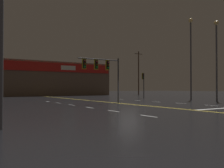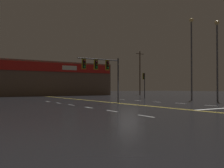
% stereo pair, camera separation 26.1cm
% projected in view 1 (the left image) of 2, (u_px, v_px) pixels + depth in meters
% --- Properties ---
extents(ground_plane, '(200.00, 200.00, 0.00)m').
position_uv_depth(ground_plane, '(129.00, 104.00, 24.11)').
color(ground_plane, black).
extents(road_markings, '(15.36, 60.00, 0.01)m').
position_uv_depth(road_markings, '(147.00, 105.00, 23.34)').
color(road_markings, gold).
rests_on(road_markings, ground).
extents(traffic_signal_median, '(4.63, 0.36, 4.66)m').
position_uv_depth(traffic_signal_median, '(101.00, 67.00, 24.83)').
color(traffic_signal_median, '#38383D').
rests_on(traffic_signal_median, ground).
extents(traffic_signal_corner_northeast, '(0.42, 0.36, 3.92)m').
position_uv_depth(traffic_signal_corner_northeast, '(143.00, 80.00, 38.65)').
color(traffic_signal_corner_northeast, '#38383D').
rests_on(traffic_signal_corner_northeast, ground).
extents(streetlight_near_left, '(0.56, 0.56, 10.78)m').
position_uv_depth(streetlight_near_left, '(191.00, 49.00, 32.83)').
color(streetlight_near_left, '#59595E').
rests_on(streetlight_near_left, ground).
extents(streetlight_far_right, '(0.56, 0.56, 9.56)m').
position_uv_depth(streetlight_far_right, '(217.00, 50.00, 29.46)').
color(streetlight_far_right, '#59595E').
rests_on(streetlight_far_right, ground).
extents(building_backdrop, '(30.88, 10.23, 7.02)m').
position_uv_depth(building_backdrop, '(35.00, 79.00, 53.10)').
color(building_backdrop, brown).
rests_on(building_backdrop, ground).
extents(utility_pole_row, '(47.74, 0.26, 10.27)m').
position_uv_depth(utility_pole_row, '(49.00, 70.00, 47.31)').
color(utility_pole_row, '#4C3828').
rests_on(utility_pole_row, ground).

